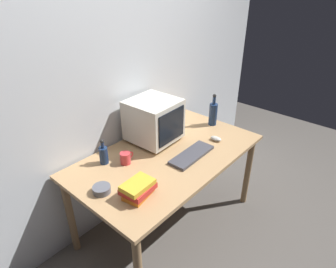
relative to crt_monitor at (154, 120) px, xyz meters
name	(u,v)px	position (x,y,z in m)	size (l,w,h in m)	color
ground_plane	(168,222)	(-0.08, -0.23, -0.95)	(6.00, 6.00, 0.00)	#56514C
back_wall	(122,81)	(-0.08, 0.27, 0.30)	(4.00, 0.08, 2.50)	silver
desk	(168,162)	(-0.08, -0.23, -0.28)	(1.56, 0.89, 0.75)	tan
crt_monitor	(154,120)	(0.00, 0.00, 0.00)	(0.40, 0.40, 0.37)	beige
keyboard	(192,155)	(0.02, -0.40, -0.18)	(0.42, 0.15, 0.02)	#3F3F47
computer_mouse	(216,139)	(0.35, -0.40, -0.17)	(0.06, 0.10, 0.04)	beige
bottle_tall	(213,113)	(0.59, -0.21, -0.08)	(0.08, 0.08, 0.31)	navy
bottle_short	(104,155)	(-0.50, 0.05, -0.12)	(0.07, 0.07, 0.20)	navy
book_stack	(138,189)	(-0.58, -0.41, -0.14)	(0.23, 0.19, 0.10)	orange
mug	(126,158)	(-0.39, -0.07, -0.15)	(0.12, 0.08, 0.09)	#CC383D
cd_spindle	(102,189)	(-0.72, -0.21, -0.17)	(0.12, 0.12, 0.04)	#595B66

